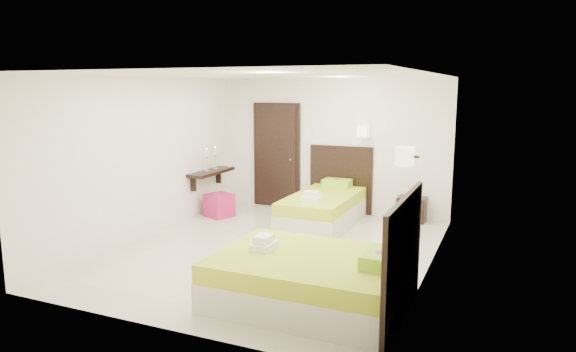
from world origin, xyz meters
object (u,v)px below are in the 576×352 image
at_px(bed_single, 325,206).
at_px(ottoman, 219,205).
at_px(nightstand, 412,209).
at_px(bed_double, 316,278).

relative_size(bed_single, ottoman, 4.80).
bearing_deg(nightstand, ottoman, -161.74).
distance_m(bed_double, nightstand, 4.18).
bearing_deg(bed_single, bed_double, -71.99).
bearing_deg(ottoman, bed_single, 9.21).
height_order(nightstand, ottoman, nightstand).
bearing_deg(bed_single, nightstand, 30.43).
bearing_deg(ottoman, bed_double, -44.29).
bearing_deg(bed_double, ottoman, 135.71).
height_order(bed_single, bed_double, bed_double).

